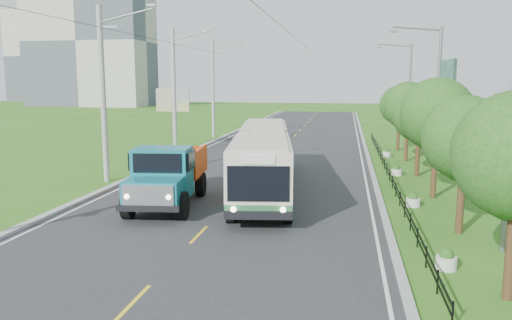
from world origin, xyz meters
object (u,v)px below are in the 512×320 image
(tree_third, at_px, (438,118))
(tree_fourth, at_px, (420,118))
(billboard_left, at_px, (173,104))
(pole_mid, at_px, (174,90))
(dump_truck, at_px, (168,172))
(planter_far, at_px, (387,153))
(tree_fifth, at_px, (408,108))
(bus, at_px, (263,154))
(planter_mid, at_px, (397,171))
(streetlight_near, at_px, (508,109))
(streetlight_far, at_px, (408,92))
(tree_second, at_px, (465,142))
(streetlight_mid, at_px, (435,96))
(planter_near, at_px, (413,201))
(tree_back, at_px, (400,107))
(pole_far, at_px, (213,88))
(planter_front, at_px, (446,260))
(billboard_right, at_px, (445,88))
(pole_near, at_px, (104,94))

(tree_third, relative_size, tree_fourth, 1.11)
(tree_third, height_order, billboard_left, tree_third)
(pole_mid, bearing_deg, dump_truck, -71.80)
(planter_far, xyz_separation_m, dump_truck, (-11.32, -17.85, 1.35))
(tree_fifth, height_order, bus, tree_fifth)
(planter_mid, bearing_deg, streetlight_near, -81.70)
(streetlight_near, bearing_deg, pole_mid, 131.99)
(streetlight_far, height_order, planter_mid, streetlight_far)
(tree_second, relative_size, streetlight_far, 0.58)
(streetlight_mid, xyz_separation_m, planter_far, (-2.04, 8.00, -4.62))
(planter_mid, bearing_deg, planter_near, -90.00)
(tree_fourth, xyz_separation_m, tree_fifth, (0.00, 6.00, 0.27))
(tree_back, distance_m, planter_far, 5.48)
(pole_far, bearing_deg, billboard_left, -97.83)
(planter_front, height_order, billboard_right, billboard_right)
(tree_fifth, distance_m, planter_mid, 7.21)
(tree_fourth, bearing_deg, streetlight_mid, -10.15)
(planter_near, bearing_deg, bus, 161.09)
(pole_mid, height_order, billboard_right, pole_mid)
(planter_near, height_order, billboard_left, billboard_left)
(tree_back, xyz_separation_m, bus, (-8.82, -17.55, -1.76))
(streetlight_far, bearing_deg, pole_near, -134.86)
(streetlight_far, bearing_deg, tree_fifth, -95.71)
(streetlight_mid, height_order, streetlight_far, same)
(billboard_right, bearing_deg, planter_far, 151.61)
(pole_far, relative_size, billboard_right, 1.37)
(planter_near, bearing_deg, billboard_right, 75.20)
(billboard_right, bearing_deg, pole_near, -151.86)
(planter_near, bearing_deg, tree_second, -71.97)
(tree_second, distance_m, tree_back, 24.00)
(planter_far, distance_m, bus, 15.48)
(dump_truck, bearing_deg, streetlight_near, -23.67)
(billboard_left, distance_m, billboard_right, 22.21)
(planter_near, bearing_deg, planter_far, 90.00)
(tree_fifth, bearing_deg, planter_far, 124.05)
(tree_third, bearing_deg, streetlight_far, 87.73)
(tree_fifth, distance_m, tree_back, 6.00)
(streetlight_near, height_order, bus, streetlight_near)
(planter_near, distance_m, bus, 8.16)
(tree_second, xyz_separation_m, tree_fifth, (0.00, 18.00, 0.33))
(tree_fifth, bearing_deg, billboard_left, 168.72)
(tree_third, relative_size, billboard_left, 1.15)
(tree_second, xyz_separation_m, planter_mid, (-1.26, 11.86, -3.23))
(streetlight_mid, height_order, planter_front, streetlight_mid)
(billboard_left, bearing_deg, planter_near, -44.84)
(tree_fourth, relative_size, tree_back, 0.98)
(bus, bearing_deg, streetlight_mid, 21.14)
(tree_back, relative_size, streetlight_near, 0.61)
(pole_far, relative_size, tree_third, 1.67)
(streetlight_far, bearing_deg, pole_far, 165.19)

